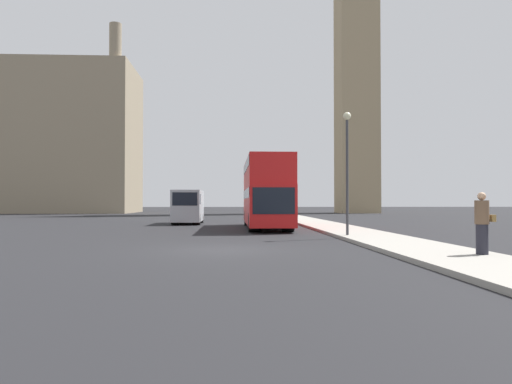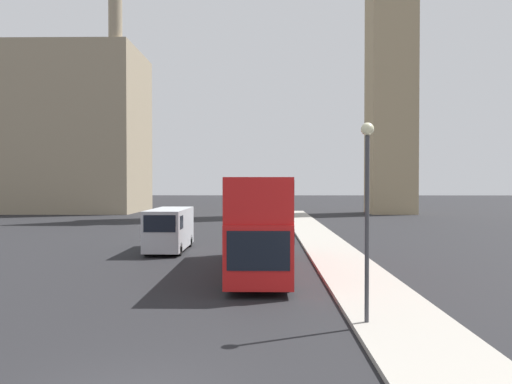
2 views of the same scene
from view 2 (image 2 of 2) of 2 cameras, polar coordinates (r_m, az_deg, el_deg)
building_block_distant at (r=74.97m, az=-21.26°, el=6.45°), size 21.92×14.30×27.07m
red_double_decker_bus at (r=22.61m, az=0.43°, el=-3.16°), size 2.50×11.16×4.23m
white_van at (r=29.79m, az=-9.88°, el=-4.14°), size 2.05×5.73×2.49m
street_lamp at (r=14.15m, az=12.59°, el=0.14°), size 0.36×0.36×5.55m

